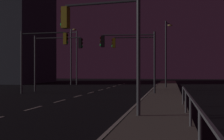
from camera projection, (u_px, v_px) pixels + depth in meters
name	position (u px, v px, depth m)	size (l,w,h in m)	color
ground_plane	(63.00, 100.00, 20.87)	(112.00, 112.00, 0.00)	black
sidewalk_right	(163.00, 101.00, 19.64)	(2.55, 77.00, 0.14)	gray
lane_markings_center	(78.00, 96.00, 24.30)	(0.14, 50.00, 0.01)	silver
lane_edge_line	(145.00, 96.00, 24.84)	(0.14, 53.00, 0.01)	silver
traffic_light_far_center	(102.00, 32.00, 13.34)	(3.62, 0.73, 4.97)	#4C4C51
traffic_light_far_right	(41.00, 49.00, 26.53)	(4.42, 0.62, 5.41)	#4C4C51
traffic_light_overhead_east	(136.00, 51.00, 30.62)	(4.29, 0.67, 5.34)	#2D3033
traffic_light_near_right	(56.00, 51.00, 29.48)	(4.84, 0.34, 5.31)	#4C4C51
traffic_light_mid_left	(130.00, 49.00, 25.71)	(4.57, 0.70, 5.03)	#38383D
street_lamp_corner	(167.00, 47.00, 34.92)	(0.82, 2.06, 7.35)	#38383D
street_lamp_across_street	(72.00, 51.00, 43.09)	(1.34, 1.77, 7.72)	#4C4C51
street_lamp_mid_block	(75.00, 52.00, 44.03)	(2.27, 0.91, 7.54)	#4C4C51
barrier_fence	(194.00, 110.00, 8.68)	(0.09, 17.20, 0.98)	#59595E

